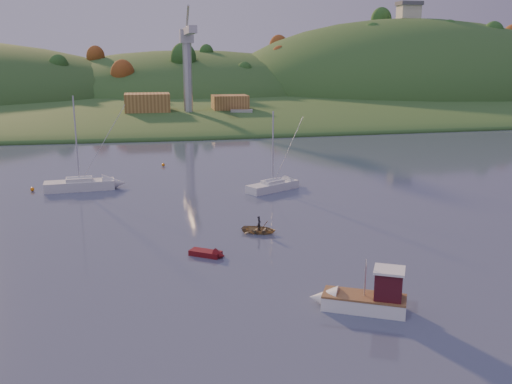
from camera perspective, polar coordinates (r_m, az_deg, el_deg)
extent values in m
cube|color=#22441B|center=(253.46, -9.21, 9.75)|extent=(620.00, 220.00, 1.50)
ellipsoid|color=#22441B|center=(188.72, -8.44, 8.44)|extent=(640.00, 150.00, 7.00)
ellipsoid|color=#22441B|center=(234.13, -6.54, 9.51)|extent=(140.00, 120.00, 36.00)
ellipsoid|color=#22441B|center=(241.94, 14.55, 9.30)|extent=(150.00, 130.00, 60.00)
cube|color=beige|center=(241.82, 15.03, 16.99)|extent=(8.00, 6.00, 5.00)
cube|color=#595960|center=(242.05, 15.08, 17.75)|extent=(9.00, 7.00, 1.50)
cube|color=slate|center=(146.28, -5.61, 7.48)|extent=(42.00, 16.00, 2.40)
cube|color=brown|center=(146.25, -10.82, 8.72)|extent=(11.00, 8.00, 4.80)
cube|color=brown|center=(148.92, -2.62, 8.88)|extent=(9.00, 7.00, 4.00)
cylinder|color=#B7B7BC|center=(143.27, -6.84, 11.41)|extent=(2.20, 2.20, 18.00)
cube|color=#B7B7BC|center=(143.20, -6.96, 15.21)|extent=(3.20, 3.20, 3.20)
cube|color=#B7B7BC|center=(134.27, -6.66, 15.74)|extent=(1.80, 18.00, 1.60)
cube|color=#B7B7BC|center=(148.22, -7.12, 15.54)|extent=(1.80, 10.00, 1.60)
cube|color=white|center=(40.22, 10.74, -10.87)|extent=(5.89, 4.34, 1.01)
cone|color=white|center=(40.51, 6.74, -10.53)|extent=(2.66, 2.68, 2.01)
cube|color=brown|center=(40.01, 10.78, -10.19)|extent=(5.91, 4.38, 0.13)
cube|color=#430F18|center=(39.54, 13.12, -9.05)|extent=(2.36, 2.31, 2.01)
cube|color=white|center=(39.15, 13.21, -7.62)|extent=(2.66, 2.61, 0.17)
cylinder|color=silver|center=(39.50, 10.86, -8.44)|extent=(0.10, 0.10, 2.68)
cube|color=silver|center=(76.21, -17.23, 0.64)|extent=(8.79, 3.29, 1.18)
cube|color=silver|center=(76.07, -17.26, 1.11)|extent=(3.38, 2.20, 0.75)
cylinder|color=silver|center=(75.14, -17.55, 5.07)|extent=(0.18, 0.18, 10.76)
cylinder|color=silver|center=(76.02, -17.27, 1.29)|extent=(3.44, 0.41, 0.12)
cylinder|color=silver|center=(76.00, -17.28, 1.36)|extent=(3.03, 0.61, 0.36)
cube|color=silver|center=(72.55, 1.67, 0.54)|extent=(7.39, 5.48, 1.00)
cube|color=silver|center=(72.43, 1.68, 0.96)|extent=(3.17, 2.77, 0.64)
cylinder|color=silver|center=(71.56, 1.70, 4.47)|extent=(0.18, 0.18, 9.08)
cylinder|color=silver|center=(72.37, 1.68, 1.16)|extent=(2.58, 1.54, 0.12)
cylinder|color=silver|center=(72.35, 1.68, 1.23)|extent=(2.39, 1.57, 0.36)
imported|color=#987F54|center=(55.61, 0.31, -3.76)|extent=(4.12, 3.71, 0.70)
imported|color=black|center=(55.51, 0.31, -3.40)|extent=(0.54, 0.62, 1.43)
cube|color=#600D11|center=(49.74, -5.07, -6.11)|extent=(2.92, 2.48, 0.46)
cone|color=#600D11|center=(49.14, -3.63, -6.34)|extent=(1.43, 1.47, 1.11)
cube|color=slate|center=(143.70, -1.44, 7.27)|extent=(13.28, 6.81, 1.63)
cube|color=#B7B7BC|center=(143.55, -1.45, 7.81)|extent=(5.84, 3.68, 2.17)
sphere|color=orange|center=(72.99, 2.09, 0.42)|extent=(0.50, 0.50, 0.50)
sphere|color=orange|center=(77.58, -21.47, 0.26)|extent=(0.50, 0.50, 0.50)
sphere|color=orange|center=(89.20, -9.26, 2.71)|extent=(0.50, 0.50, 0.50)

